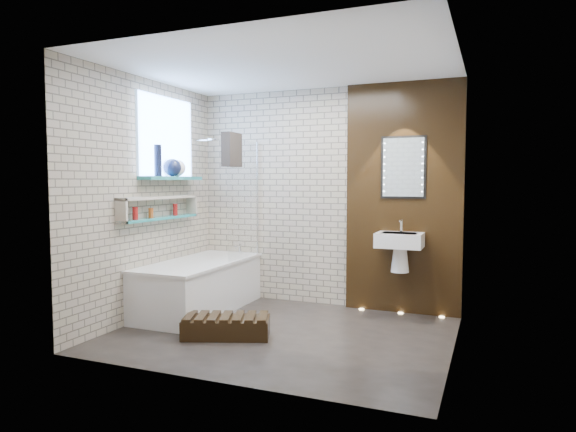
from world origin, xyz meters
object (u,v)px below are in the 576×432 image
at_px(washbasin, 400,246).
at_px(walnut_step, 226,327).
at_px(led_mirror, 403,167).
at_px(bathtub, 199,286).
at_px(bath_screen, 244,199).

relative_size(washbasin, walnut_step, 0.71).
height_order(washbasin, led_mirror, led_mirror).
distance_m(bathtub, walnut_step, 1.09).
height_order(bath_screen, walnut_step, bath_screen).
xyz_separation_m(bathtub, bath_screen, (0.35, 0.44, 0.99)).
height_order(bathtub, led_mirror, led_mirror).
bearing_deg(bathtub, washbasin, 16.01).
distance_m(bath_screen, walnut_step, 1.73).
bearing_deg(walnut_step, washbasin, 44.29).
bearing_deg(bathtub, bath_screen, 51.10).
height_order(washbasin, walnut_step, washbasin).
distance_m(washbasin, walnut_step, 2.09).
xyz_separation_m(bathtub, washbasin, (2.17, 0.62, 0.50)).
relative_size(bathtub, walnut_step, 2.12).
bearing_deg(washbasin, walnut_step, -135.71).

